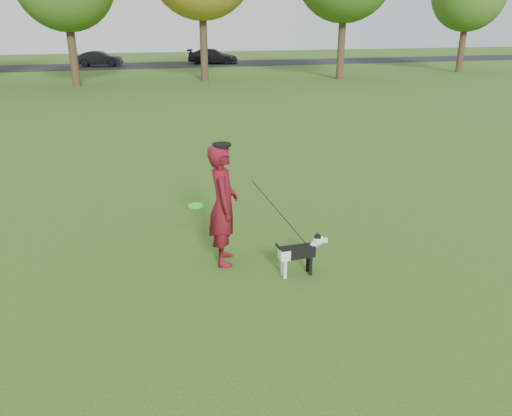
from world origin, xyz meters
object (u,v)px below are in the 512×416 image
object	(u,v)px
car_mid	(99,59)
car_right	(213,56)
man	(223,205)
dog	(301,250)

from	to	relation	value
car_mid	car_right	world-z (taller)	car_right
man	car_mid	size ratio (longest dim) A/B	0.51
man	car_mid	distance (m)	39.78
man	car_right	distance (m)	40.50
man	car_mid	bearing A→B (deg)	13.85
car_mid	man	bearing A→B (deg)	-164.56
man	dog	size ratio (longest dim) A/B	2.25
dog	car_mid	bearing A→B (deg)	94.45
dog	car_right	world-z (taller)	car_right
car_mid	car_right	bearing A→B (deg)	-77.59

